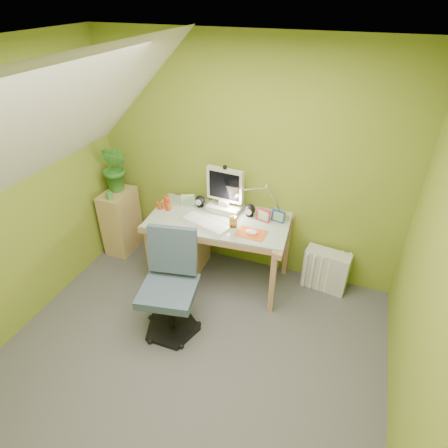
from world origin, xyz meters
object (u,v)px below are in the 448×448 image
(desk, at_px, (219,249))
(monitor, at_px, (225,186))
(desk_lamp, at_px, (269,194))
(task_chair, at_px, (168,290))
(side_ledge, at_px, (121,221))
(potted_plant, at_px, (115,168))
(radiator, at_px, (326,270))

(desk, xyz_separation_m, monitor, (0.00, 0.18, 0.64))
(desk_lamp, relative_size, task_chair, 0.56)
(desk, xyz_separation_m, side_ledge, (-1.26, 0.09, 0.00))
(side_ledge, xyz_separation_m, potted_plant, (0.00, 0.05, 0.65))
(radiator, bearing_deg, monitor, -169.38)
(potted_plant, bearing_deg, radiator, 2.10)
(task_chair, distance_m, radiator, 1.66)
(monitor, xyz_separation_m, radiator, (1.09, 0.05, -0.79))
(desk, bearing_deg, monitor, 85.33)
(monitor, xyz_separation_m, side_ledge, (-1.26, -0.09, -0.64))
(potted_plant, height_order, task_chair, potted_plant)
(side_ledge, bearing_deg, radiator, 3.32)
(desk_lamp, distance_m, potted_plant, 1.71)
(monitor, bearing_deg, desk, -85.42)
(potted_plant, distance_m, radiator, 2.48)
(desk, bearing_deg, side_ledge, 171.06)
(task_chair, bearing_deg, potted_plant, 127.89)
(monitor, distance_m, desk_lamp, 0.45)
(task_chair, bearing_deg, side_ledge, 129.35)
(desk, distance_m, task_chair, 0.87)
(radiator, bearing_deg, desk_lamp, -167.54)
(side_ledge, height_order, radiator, side_ledge)
(monitor, xyz_separation_m, potted_plant, (-1.26, -0.04, 0.01))
(monitor, relative_size, task_chair, 0.56)
(desk, bearing_deg, potted_plant, 168.81)
(monitor, distance_m, side_ledge, 1.41)
(desk_lamp, distance_m, side_ledge, 1.83)
(side_ledge, height_order, task_chair, task_chair)
(side_ledge, relative_size, task_chair, 0.78)
(desk_lamp, xyz_separation_m, radiator, (0.64, 0.05, -0.79))
(potted_plant, bearing_deg, desk_lamp, 1.22)
(desk_lamp, bearing_deg, radiator, -1.75)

